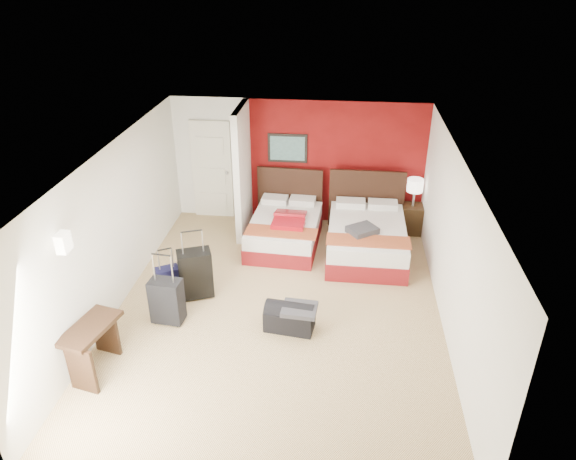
# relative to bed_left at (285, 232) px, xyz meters

# --- Properties ---
(ground) EXTENTS (6.50, 6.50, 0.00)m
(ground) POSITION_rel_bed_left_xyz_m (0.14, -2.10, -0.27)
(ground) COLOR tan
(ground) RESTS_ON ground
(room_walls) EXTENTS (5.02, 6.52, 2.50)m
(room_walls) POSITION_rel_bed_left_xyz_m (-1.27, -0.69, 0.99)
(room_walls) COLOR white
(room_walls) RESTS_ON ground
(red_accent_panel) EXTENTS (3.50, 0.04, 2.50)m
(red_accent_panel) POSITION_rel_bed_left_xyz_m (0.89, 1.13, 0.98)
(red_accent_panel) COLOR maroon
(red_accent_panel) RESTS_ON ground
(partition_wall) EXTENTS (0.12, 1.20, 2.50)m
(partition_wall) POSITION_rel_bed_left_xyz_m (-0.86, 0.51, 0.98)
(partition_wall) COLOR silver
(partition_wall) RESTS_ON ground
(entry_door) EXTENTS (0.82, 0.06, 2.05)m
(entry_door) POSITION_rel_bed_left_xyz_m (-1.61, 1.10, 0.76)
(entry_door) COLOR silver
(entry_door) RESTS_ON ground
(bed_left) EXTENTS (1.36, 1.86, 0.54)m
(bed_left) POSITION_rel_bed_left_xyz_m (0.00, 0.00, 0.00)
(bed_left) COLOR white
(bed_left) RESTS_ON ground
(bed_right) EXTENTS (1.41, 2.01, 0.60)m
(bed_right) POSITION_rel_bed_left_xyz_m (1.53, -0.22, 0.03)
(bed_right) COLOR white
(bed_right) RESTS_ON ground
(red_suitcase_open) EXTENTS (0.63, 0.84, 0.10)m
(red_suitcase_open) POSITION_rel_bed_left_xyz_m (0.10, -0.10, 0.32)
(red_suitcase_open) COLOR maroon
(red_suitcase_open) RESTS_ON bed_left
(jacket_bundle) EXTENTS (0.61, 0.59, 0.11)m
(jacket_bundle) POSITION_rel_bed_left_xyz_m (1.43, -0.52, 0.39)
(jacket_bundle) COLOR #3B3B40
(jacket_bundle) RESTS_ON bed_right
(nightstand) EXTENTS (0.42, 0.42, 0.57)m
(nightstand) POSITION_rel_bed_left_xyz_m (2.43, 0.77, 0.02)
(nightstand) COLOR #2F1F0F
(nightstand) RESTS_ON ground
(table_lamp) EXTENTS (0.40, 0.40, 0.55)m
(table_lamp) POSITION_rel_bed_left_xyz_m (2.43, 0.77, 0.58)
(table_lamp) COLOR silver
(table_lamp) RESTS_ON nightstand
(suitcase_black) EXTENTS (0.61, 0.50, 0.79)m
(suitcase_black) POSITION_rel_bed_left_xyz_m (-1.22, -1.86, 0.13)
(suitcase_black) COLOR black
(suitcase_black) RESTS_ON ground
(suitcase_charcoal) EXTENTS (0.49, 0.33, 0.69)m
(suitcase_charcoal) POSITION_rel_bed_left_xyz_m (-1.47, -2.56, 0.08)
(suitcase_charcoal) COLOR black
(suitcase_charcoal) RESTS_ON ground
(suitcase_navy) EXTENTS (0.42, 0.37, 0.50)m
(suitcase_navy) POSITION_rel_bed_left_xyz_m (-1.66, -1.91, -0.02)
(suitcase_navy) COLOR black
(suitcase_navy) RESTS_ON ground
(duffel_bag) EXTENTS (0.76, 0.47, 0.36)m
(duffel_bag) POSITION_rel_bed_left_xyz_m (0.36, -2.54, -0.09)
(duffel_bag) COLOR black
(duffel_bag) RESTS_ON ground
(jacket_draped) EXTENTS (0.53, 0.46, 0.07)m
(jacket_draped) POSITION_rel_bed_left_xyz_m (0.51, -2.59, 0.13)
(jacket_draped) COLOR #353439
(jacket_draped) RESTS_ON duffel_bag
(desk) EXTENTS (0.62, 0.95, 0.73)m
(desk) POSITION_rel_bed_left_xyz_m (-2.10, -3.69, 0.10)
(desk) COLOR black
(desk) RESTS_ON ground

